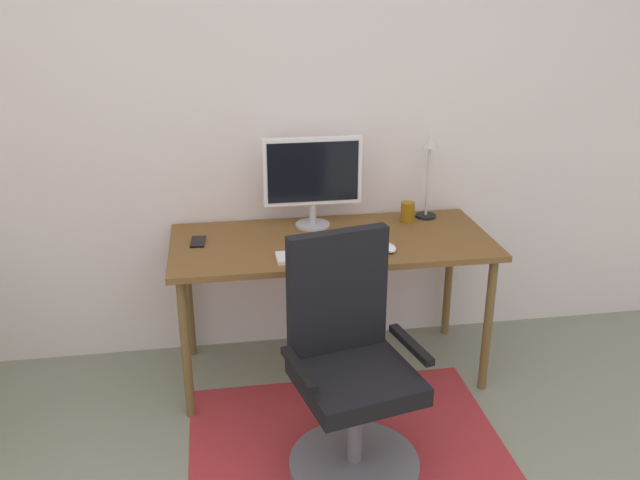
# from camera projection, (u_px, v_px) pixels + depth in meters

# --- Properties ---
(wall_back) EXTENTS (6.00, 0.10, 2.60)m
(wall_back) POSITION_uv_depth(u_px,v_px,m) (301.00, 114.00, 3.55)
(wall_back) COLOR silver
(wall_back) RESTS_ON ground
(area_rug) EXTENTS (1.41, 1.21, 0.01)m
(area_rug) POSITION_uv_depth(u_px,v_px,m) (349.00, 454.00, 3.00)
(area_rug) COLOR #A52D31
(area_rug) RESTS_ON ground
(desk) EXTENTS (1.59, 0.70, 0.75)m
(desk) POSITION_uv_depth(u_px,v_px,m) (332.00, 252.00, 3.40)
(desk) COLOR brown
(desk) RESTS_ON ground
(monitor) EXTENTS (0.50, 0.18, 0.47)m
(monitor) POSITION_uv_depth(u_px,v_px,m) (313.00, 175.00, 3.45)
(monitor) COLOR #B2B2B7
(monitor) RESTS_ON desk
(keyboard) EXTENTS (0.43, 0.13, 0.02)m
(keyboard) POSITION_uv_depth(u_px,v_px,m) (322.00, 256.00, 3.16)
(keyboard) COLOR white
(keyboard) RESTS_ON desk
(computer_mouse) EXTENTS (0.06, 0.10, 0.03)m
(computer_mouse) POSITION_uv_depth(u_px,v_px,m) (389.00, 248.00, 3.22)
(computer_mouse) COLOR white
(computer_mouse) RESTS_ON desk
(coffee_cup) EXTENTS (0.07, 0.07, 0.11)m
(coffee_cup) POSITION_uv_depth(u_px,v_px,m) (408.00, 212.00, 3.60)
(coffee_cup) COLOR #8C5D0E
(coffee_cup) RESTS_ON desk
(cell_phone) EXTENTS (0.08, 0.14, 0.01)m
(cell_phone) POSITION_uv_depth(u_px,v_px,m) (198.00, 242.00, 3.33)
(cell_phone) COLOR black
(cell_phone) RESTS_ON desk
(desk_lamp) EXTENTS (0.11, 0.11, 0.45)m
(desk_lamp) POSITION_uv_depth(u_px,v_px,m) (429.00, 167.00, 3.58)
(desk_lamp) COLOR black
(desk_lamp) RESTS_ON desk
(office_chair) EXTENTS (0.59, 0.56, 1.02)m
(office_chair) POSITION_uv_depth(u_px,v_px,m) (350.00, 384.00, 2.82)
(office_chair) COLOR slate
(office_chair) RESTS_ON ground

